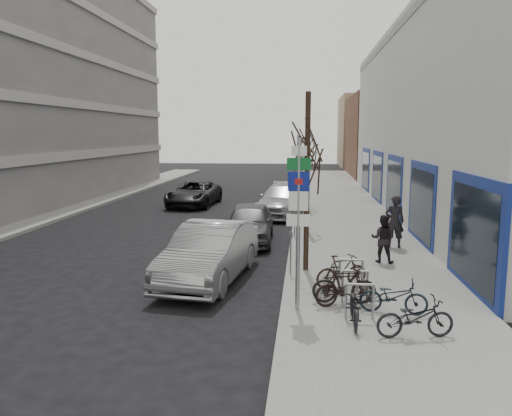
% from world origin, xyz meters
% --- Properties ---
extents(ground, '(120.00, 120.00, 0.00)m').
position_xyz_m(ground, '(0.00, 0.00, 0.00)').
color(ground, black).
rests_on(ground, ground).
extents(sidewalk_east, '(5.00, 70.00, 0.15)m').
position_xyz_m(sidewalk_east, '(4.50, 10.00, 0.07)').
color(sidewalk_east, slate).
rests_on(sidewalk_east, ground).
extents(sidewalk_west, '(3.00, 70.00, 0.15)m').
position_xyz_m(sidewalk_west, '(-11.00, 10.00, 0.07)').
color(sidewalk_west, slate).
rests_on(sidewalk_west, ground).
extents(brick_building_far, '(12.00, 14.00, 8.00)m').
position_xyz_m(brick_building_far, '(13.00, 40.00, 4.00)').
color(brick_building_far, brown).
rests_on(brick_building_far, ground).
extents(tan_building_far, '(13.00, 12.00, 9.00)m').
position_xyz_m(tan_building_far, '(13.50, 55.00, 4.50)').
color(tan_building_far, '#937A5B').
rests_on(tan_building_far, ground).
extents(highway_sign_pole, '(0.55, 0.10, 4.20)m').
position_xyz_m(highway_sign_pole, '(2.40, -0.01, 2.46)').
color(highway_sign_pole, gray).
rests_on(highway_sign_pole, ground).
extents(bike_rack, '(0.66, 2.26, 0.83)m').
position_xyz_m(bike_rack, '(3.80, 0.60, 0.66)').
color(bike_rack, gray).
rests_on(bike_rack, sidewalk_east).
extents(tree_near, '(1.80, 1.80, 5.50)m').
position_xyz_m(tree_near, '(2.60, 3.50, 4.10)').
color(tree_near, black).
rests_on(tree_near, ground).
extents(tree_mid, '(1.80, 1.80, 5.50)m').
position_xyz_m(tree_mid, '(2.60, 10.00, 4.10)').
color(tree_mid, black).
rests_on(tree_mid, ground).
extents(tree_far, '(1.80, 1.80, 5.50)m').
position_xyz_m(tree_far, '(2.60, 16.50, 4.10)').
color(tree_far, black).
rests_on(tree_far, ground).
extents(meter_front, '(0.10, 0.08, 1.27)m').
position_xyz_m(meter_front, '(2.15, 3.00, 0.92)').
color(meter_front, gray).
rests_on(meter_front, sidewalk_east).
extents(meter_mid, '(0.10, 0.08, 1.27)m').
position_xyz_m(meter_mid, '(2.15, 8.50, 0.92)').
color(meter_mid, gray).
rests_on(meter_mid, sidewalk_east).
extents(meter_back, '(0.10, 0.08, 1.27)m').
position_xyz_m(meter_back, '(2.15, 14.00, 0.92)').
color(meter_back, gray).
rests_on(meter_back, sidewalk_east).
extents(bike_near_left, '(0.49, 1.56, 0.95)m').
position_xyz_m(bike_near_left, '(3.66, -0.81, 0.63)').
color(bike_near_left, black).
rests_on(bike_near_left, sidewalk_east).
extents(bike_near_right, '(1.58, 0.94, 0.92)m').
position_xyz_m(bike_near_right, '(3.53, 0.35, 0.61)').
color(bike_near_right, black).
rests_on(bike_near_right, sidewalk_east).
extents(bike_mid_curb, '(1.60, 0.69, 0.95)m').
position_xyz_m(bike_mid_curb, '(4.62, -0.07, 0.62)').
color(bike_mid_curb, black).
rests_on(bike_mid_curb, sidewalk_east).
extents(bike_mid_inner, '(1.60, 0.55, 0.96)m').
position_xyz_m(bike_mid_inner, '(3.54, 0.53, 0.63)').
color(bike_mid_inner, black).
rests_on(bike_mid_inner, sidewalk_east).
extents(bike_far_curb, '(1.66, 0.74, 0.98)m').
position_xyz_m(bike_far_curb, '(4.82, -1.43, 0.64)').
color(bike_far_curb, black).
rests_on(bike_far_curb, sidewalk_east).
extents(bike_far_inner, '(1.59, 1.08, 0.94)m').
position_xyz_m(bike_far_inner, '(3.56, 1.79, 0.62)').
color(bike_far_inner, black).
rests_on(bike_far_inner, sidewalk_east).
extents(parked_car_front, '(2.41, 5.28, 1.68)m').
position_xyz_m(parked_car_front, '(-0.20, 2.54, 0.84)').
color(parked_car_front, '#939297').
rests_on(parked_car_front, ground).
extents(parked_car_mid, '(2.00, 4.62, 1.55)m').
position_xyz_m(parked_car_mid, '(0.36, 7.93, 0.78)').
color(parked_car_mid, '#444449').
rests_on(parked_car_mid, ground).
extents(parked_car_back, '(2.89, 5.81, 1.62)m').
position_xyz_m(parked_car_back, '(1.40, 14.59, 0.81)').
color(parked_car_back, '#9A9A9F').
rests_on(parked_car_back, ground).
extents(lane_car, '(2.74, 5.44, 1.48)m').
position_xyz_m(lane_car, '(-4.06, 17.65, 0.74)').
color(lane_car, black).
rests_on(lane_car, ground).
extents(pedestrian_near, '(0.70, 0.46, 1.92)m').
position_xyz_m(pedestrian_near, '(5.81, 6.86, 1.11)').
color(pedestrian_near, black).
rests_on(pedestrian_near, sidewalk_east).
extents(pedestrian_far, '(0.66, 0.53, 1.58)m').
position_xyz_m(pedestrian_far, '(5.06, 4.64, 0.94)').
color(pedestrian_far, black).
rests_on(pedestrian_far, sidewalk_east).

